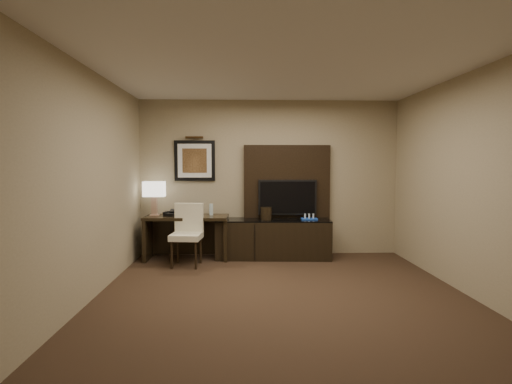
{
  "coord_description": "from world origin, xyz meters",
  "views": [
    {
      "loc": [
        -0.49,
        -4.49,
        1.59
      ],
      "look_at": [
        -0.26,
        1.8,
        1.15
      ],
      "focal_mm": 28.0,
      "sensor_mm": 36.0,
      "label": 1
    }
  ],
  "objects_px": {
    "table_lamp": "(154,198)",
    "ice_bucket": "(266,213)",
    "tv": "(287,197)",
    "minibar_tray": "(309,217)",
    "desk": "(187,237)",
    "credenza": "(273,239)",
    "desk_chair": "(186,236)",
    "water_bottle": "(211,209)",
    "desk_phone": "(171,213)"
  },
  "relations": [
    {
      "from": "tv",
      "to": "water_bottle",
      "type": "height_order",
      "value": "tv"
    },
    {
      "from": "minibar_tray",
      "to": "desk_chair",
      "type": "bearing_deg",
      "value": -167.2
    },
    {
      "from": "credenza",
      "to": "desk",
      "type": "bearing_deg",
      "value": -175.89
    },
    {
      "from": "water_bottle",
      "to": "ice_bucket",
      "type": "height_order",
      "value": "water_bottle"
    },
    {
      "from": "water_bottle",
      "to": "ice_bucket",
      "type": "distance_m",
      "value": 0.93
    },
    {
      "from": "desk",
      "to": "minibar_tray",
      "type": "bearing_deg",
      "value": 2.13
    },
    {
      "from": "desk_chair",
      "to": "desk_phone",
      "type": "bearing_deg",
      "value": 129.37
    },
    {
      "from": "water_bottle",
      "to": "minibar_tray",
      "type": "bearing_deg",
      "value": -3.34
    },
    {
      "from": "credenza",
      "to": "ice_bucket",
      "type": "relative_size",
      "value": 9.16
    },
    {
      "from": "desk",
      "to": "desk_chair",
      "type": "bearing_deg",
      "value": -80.83
    },
    {
      "from": "credenza",
      "to": "water_bottle",
      "type": "xyz_separation_m",
      "value": [
        -1.05,
        0.06,
        0.5
      ]
    },
    {
      "from": "desk_chair",
      "to": "water_bottle",
      "type": "xyz_separation_m",
      "value": [
        0.35,
        0.55,
        0.35
      ]
    },
    {
      "from": "desk",
      "to": "water_bottle",
      "type": "xyz_separation_m",
      "value": [
        0.4,
        0.08,
        0.46
      ]
    },
    {
      "from": "desk_phone",
      "to": "desk_chair",
      "type": "bearing_deg",
      "value": -46.31
    },
    {
      "from": "desk_chair",
      "to": "minibar_tray",
      "type": "xyz_separation_m",
      "value": [
        2.0,
        0.45,
        0.23
      ]
    },
    {
      "from": "table_lamp",
      "to": "minibar_tray",
      "type": "distance_m",
      "value": 2.62
    },
    {
      "from": "desk_chair",
      "to": "ice_bucket",
      "type": "distance_m",
      "value": 1.39
    },
    {
      "from": "desk",
      "to": "ice_bucket",
      "type": "height_order",
      "value": "ice_bucket"
    },
    {
      "from": "tv",
      "to": "table_lamp",
      "type": "height_order",
      "value": "table_lamp"
    },
    {
      "from": "credenza",
      "to": "table_lamp",
      "type": "height_order",
      "value": "table_lamp"
    },
    {
      "from": "desk_chair",
      "to": "water_bottle",
      "type": "height_order",
      "value": "desk_chair"
    },
    {
      "from": "desk",
      "to": "desk_phone",
      "type": "xyz_separation_m",
      "value": [
        -0.25,
        -0.01,
        0.42
      ]
    },
    {
      "from": "desk_phone",
      "to": "tv",
      "type": "bearing_deg",
      "value": 15.81
    },
    {
      "from": "desk",
      "to": "desk_phone",
      "type": "bearing_deg",
      "value": -175.59
    },
    {
      "from": "water_bottle",
      "to": "ice_bucket",
      "type": "xyz_separation_m",
      "value": [
        0.93,
        -0.07,
        -0.06
      ]
    },
    {
      "from": "tv",
      "to": "water_bottle",
      "type": "bearing_deg",
      "value": -175.33
    },
    {
      "from": "tv",
      "to": "water_bottle",
      "type": "xyz_separation_m",
      "value": [
        -1.3,
        -0.11,
        -0.19
      ]
    },
    {
      "from": "water_bottle",
      "to": "minibar_tray",
      "type": "distance_m",
      "value": 1.66
    },
    {
      "from": "credenza",
      "to": "desk_chair",
      "type": "bearing_deg",
      "value": -157.41
    },
    {
      "from": "desk",
      "to": "credenza",
      "type": "bearing_deg",
      "value": 3.3
    },
    {
      "from": "desk_phone",
      "to": "minibar_tray",
      "type": "relative_size",
      "value": 0.81
    },
    {
      "from": "credenza",
      "to": "desk_phone",
      "type": "relative_size",
      "value": 8.75
    },
    {
      "from": "tv",
      "to": "water_bottle",
      "type": "distance_m",
      "value": 1.32
    },
    {
      "from": "water_bottle",
      "to": "desk_chair",
      "type": "bearing_deg",
      "value": -122.2
    },
    {
      "from": "credenza",
      "to": "water_bottle",
      "type": "height_order",
      "value": "water_bottle"
    },
    {
      "from": "credenza",
      "to": "water_bottle",
      "type": "relative_size",
      "value": 9.94
    },
    {
      "from": "credenza",
      "to": "table_lamp",
      "type": "xyz_separation_m",
      "value": [
        -1.99,
        0.03,
        0.7
      ]
    },
    {
      "from": "table_lamp",
      "to": "ice_bucket",
      "type": "xyz_separation_m",
      "value": [
        1.87,
        -0.04,
        -0.26
      ]
    },
    {
      "from": "tv",
      "to": "desk_phone",
      "type": "xyz_separation_m",
      "value": [
        -1.96,
        -0.2,
        -0.23
      ]
    },
    {
      "from": "desk",
      "to": "desk_chair",
      "type": "height_order",
      "value": "desk_chair"
    },
    {
      "from": "tv",
      "to": "ice_bucket",
      "type": "bearing_deg",
      "value": -154.62
    },
    {
      "from": "credenza",
      "to": "desk_phone",
      "type": "distance_m",
      "value": 1.76
    },
    {
      "from": "tv",
      "to": "minibar_tray",
      "type": "distance_m",
      "value": 0.51
    },
    {
      "from": "ice_bucket",
      "to": "desk_chair",
      "type": "bearing_deg",
      "value": -159.43
    },
    {
      "from": "desk_chair",
      "to": "ice_bucket",
      "type": "relative_size",
      "value": 4.58
    },
    {
      "from": "tv",
      "to": "desk_chair",
      "type": "bearing_deg",
      "value": -158.3
    },
    {
      "from": "desk",
      "to": "credenza",
      "type": "relative_size",
      "value": 0.71
    },
    {
      "from": "credenza",
      "to": "desk_chair",
      "type": "height_order",
      "value": "desk_chair"
    },
    {
      "from": "credenza",
      "to": "ice_bucket",
      "type": "height_order",
      "value": "ice_bucket"
    },
    {
      "from": "desk_phone",
      "to": "water_bottle",
      "type": "relative_size",
      "value": 1.14
    }
  ]
}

